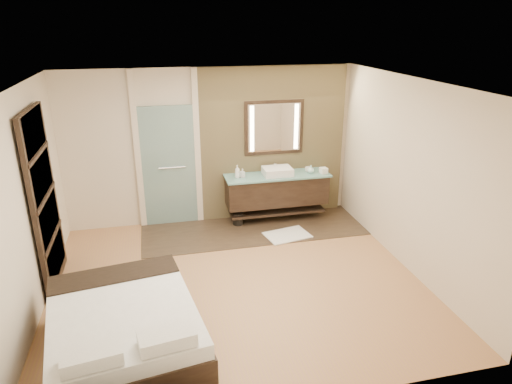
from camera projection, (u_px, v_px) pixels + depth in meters
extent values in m
plane|color=#B0814A|center=(237.00, 282.00, 6.34)|extent=(5.00, 5.00, 0.00)
cube|color=#31241B|center=(253.00, 229.00, 7.92)|extent=(3.80, 1.30, 0.01)
cube|color=tan|center=(273.00, 144.00, 8.11)|extent=(2.60, 0.08, 2.70)
cube|color=black|center=(277.00, 190.00, 8.12)|extent=(1.80, 0.50, 0.50)
cube|color=black|center=(276.00, 210.00, 8.26)|extent=(1.71, 0.45, 0.04)
cube|color=#83C9C2|center=(277.00, 176.00, 8.00)|extent=(1.85, 0.55, 0.03)
cube|color=white|center=(277.00, 171.00, 7.98)|extent=(0.50, 0.38, 0.13)
cylinder|color=silver|center=(275.00, 167.00, 8.14)|extent=(0.03, 0.03, 0.18)
cylinder|color=silver|center=(275.00, 163.00, 8.08)|extent=(0.02, 0.10, 0.02)
cube|color=black|center=(274.00, 128.00, 7.96)|extent=(1.06, 0.03, 0.96)
cube|color=white|center=(274.00, 128.00, 7.94)|extent=(0.94, 0.01, 0.84)
cube|color=#FFE9BF|center=(252.00, 129.00, 7.85)|extent=(0.07, 0.01, 0.80)
cube|color=#FFE9BF|center=(296.00, 127.00, 8.02)|extent=(0.07, 0.01, 0.80)
cube|color=#AEDCD6|center=(169.00, 167.00, 7.81)|extent=(0.90, 0.05, 2.10)
cylinder|color=silver|center=(172.00, 168.00, 7.78)|extent=(0.45, 0.03, 0.03)
cube|color=beige|center=(137.00, 152.00, 7.61)|extent=(0.10, 0.08, 2.70)
cube|color=beige|center=(197.00, 148.00, 7.82)|extent=(0.10, 0.08, 2.70)
cube|color=black|center=(44.00, 201.00, 5.95)|extent=(0.06, 1.20, 2.40)
cube|color=beige|center=(56.00, 257.00, 6.25)|extent=(0.02, 1.06, 0.52)
cube|color=beige|center=(49.00, 218.00, 6.04)|extent=(0.02, 1.06, 0.52)
cube|color=beige|center=(41.00, 176.00, 5.83)|extent=(0.02, 1.06, 0.52)
cube|color=beige|center=(34.00, 131.00, 5.62)|extent=(0.02, 1.06, 0.52)
cube|color=black|center=(125.00, 337.00, 4.91)|extent=(1.79, 2.10, 0.42)
cube|color=white|center=(122.00, 315.00, 4.81)|extent=(1.73, 2.05, 0.17)
cube|color=black|center=(114.00, 275.00, 5.40)|extent=(1.51, 0.65, 0.04)
cube|color=white|center=(92.00, 356.00, 3.98)|extent=(0.56, 0.36, 0.13)
cube|color=white|center=(167.00, 338.00, 4.21)|extent=(0.56, 0.36, 0.13)
cube|color=white|center=(287.00, 235.00, 7.67)|extent=(0.80, 0.63, 0.02)
cylinder|color=black|center=(238.00, 219.00, 8.07)|extent=(0.24, 0.24, 0.23)
cube|color=silver|center=(324.00, 171.00, 8.06)|extent=(0.14, 0.14, 0.10)
imported|color=white|center=(237.00, 172.00, 7.82)|extent=(0.11, 0.11, 0.22)
imported|color=#B2B2B2|center=(242.00, 173.00, 7.85)|extent=(0.09, 0.09, 0.15)
imported|color=#BCEDE7|center=(311.00, 169.00, 8.07)|extent=(0.13, 0.13, 0.14)
imported|color=silver|center=(308.00, 169.00, 8.15)|extent=(0.12, 0.12, 0.09)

